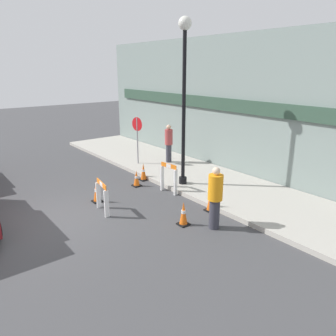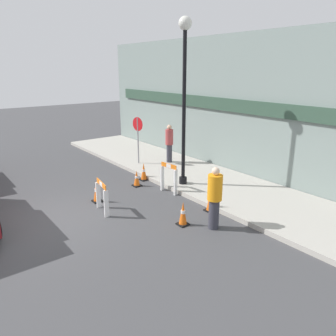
% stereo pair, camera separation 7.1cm
% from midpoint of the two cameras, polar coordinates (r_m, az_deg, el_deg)
% --- Properties ---
extents(ground_plane, '(60.00, 60.00, 0.00)m').
position_cam_midpoint_polar(ground_plane, '(10.13, -21.51, -8.89)').
color(ground_plane, '#424244').
extents(sidewalk_slab, '(18.00, 3.29, 0.15)m').
position_cam_midpoint_polar(sidewalk_slab, '(12.96, 5.19, -1.68)').
color(sidewalk_slab, '#ADA89E').
rests_on(sidewalk_slab, ground_plane).
extents(storefront_facade, '(18.00, 0.22, 5.50)m').
position_cam_midpoint_polar(storefront_facade, '(13.60, 10.88, 10.55)').
color(storefront_facade, gray).
rests_on(storefront_facade, ground_plane).
extents(streetlamp_post, '(0.44, 0.44, 5.66)m').
position_cam_midpoint_polar(streetlamp_post, '(11.39, 2.65, 14.72)').
color(streetlamp_post, black).
rests_on(streetlamp_post, sidewalk_slab).
extents(stop_sign, '(0.59, 0.13, 2.05)m').
position_cam_midpoint_polar(stop_sign, '(14.36, -5.51, 6.15)').
color(stop_sign, gray).
rests_on(stop_sign, sidewalk_slab).
extents(barricade_0, '(0.73, 0.22, 1.06)m').
position_cam_midpoint_polar(barricade_0, '(11.43, -0.05, -1.66)').
color(barricade_0, white).
rests_on(barricade_0, ground_plane).
extents(barricade_1, '(0.85, 0.26, 0.99)m').
position_cam_midpoint_polar(barricade_1, '(10.09, -11.59, -4.77)').
color(barricade_1, white).
rests_on(barricade_1, ground_plane).
extents(traffic_cone_0, '(0.30, 0.30, 0.68)m').
position_cam_midpoint_polar(traffic_cone_0, '(12.81, -4.46, -0.69)').
color(traffic_cone_0, black).
rests_on(traffic_cone_0, ground_plane).
extents(traffic_cone_1, '(0.30, 0.30, 0.61)m').
position_cam_midpoint_polar(traffic_cone_1, '(12.20, -5.68, -1.85)').
color(traffic_cone_1, black).
rests_on(traffic_cone_1, ground_plane).
extents(traffic_cone_2, '(0.30, 0.30, 0.69)m').
position_cam_midpoint_polar(traffic_cone_2, '(10.13, 7.22, -5.67)').
color(traffic_cone_2, black).
rests_on(traffic_cone_2, ground_plane).
extents(traffic_cone_3, '(0.30, 0.30, 0.69)m').
position_cam_midpoint_polar(traffic_cone_3, '(9.20, 2.49, -7.97)').
color(traffic_cone_3, black).
rests_on(traffic_cone_3, ground_plane).
extents(traffic_cone_4, '(0.30, 0.30, 0.70)m').
position_cam_midpoint_polar(traffic_cone_4, '(10.97, -12.50, -4.11)').
color(traffic_cone_4, black).
rests_on(traffic_cone_4, ground_plane).
extents(person_worker, '(0.40, 0.40, 1.75)m').
position_cam_midpoint_polar(person_worker, '(8.87, 7.99, -4.93)').
color(person_worker, '#33333D').
rests_on(person_worker, ground_plane).
extents(person_pedestrian, '(0.38, 0.38, 1.69)m').
position_cam_midpoint_polar(person_pedestrian, '(14.58, -0.01, 4.51)').
color(person_pedestrian, '#33333D').
rests_on(person_pedestrian, sidewalk_slab).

